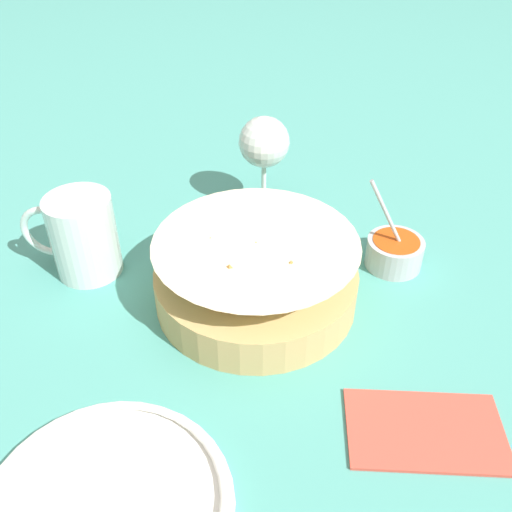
# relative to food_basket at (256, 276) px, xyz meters

# --- Properties ---
(ground_plane) EXTENTS (4.00, 4.00, 0.00)m
(ground_plane) POSITION_rel_food_basket_xyz_m (-0.04, 0.03, -0.04)
(ground_plane) COLOR teal
(food_basket) EXTENTS (0.24, 0.24, 0.09)m
(food_basket) POSITION_rel_food_basket_xyz_m (0.00, 0.00, 0.00)
(food_basket) COLOR tan
(food_basket) RESTS_ON ground_plane
(sauce_cup) EXTENTS (0.08, 0.07, 0.12)m
(sauce_cup) POSITION_rel_food_basket_xyz_m (-0.17, -0.10, -0.02)
(sauce_cup) COLOR #B7B7BC
(sauce_cup) RESTS_ON ground_plane
(wine_glass) EXTENTS (0.07, 0.07, 0.14)m
(wine_glass) POSITION_rel_food_basket_xyz_m (0.02, -0.21, 0.06)
(wine_glass) COLOR silver
(wine_glass) RESTS_ON ground_plane
(beer_mug) EXTENTS (0.12, 0.08, 0.11)m
(beer_mug) POSITION_rel_food_basket_xyz_m (0.22, -0.03, 0.01)
(beer_mug) COLOR silver
(beer_mug) RESTS_ON ground_plane
(side_plate) EXTENTS (0.22, 0.22, 0.01)m
(side_plate) POSITION_rel_food_basket_xyz_m (0.09, 0.28, -0.03)
(side_plate) COLOR white
(side_plate) RESTS_ON ground_plane
(napkin) EXTENTS (0.16, 0.10, 0.01)m
(napkin) POSITION_rel_food_basket_xyz_m (-0.19, 0.16, -0.04)
(napkin) COLOR #DB4C3D
(napkin) RESTS_ON ground_plane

